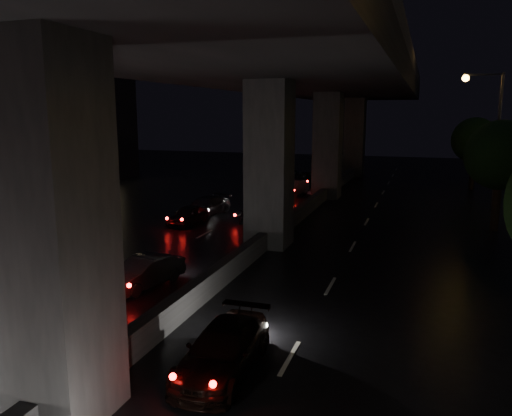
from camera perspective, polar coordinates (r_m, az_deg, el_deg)
The scene contains 15 objects.
ground at distance 20.43m, azimuth -2.70°, elevation -7.68°, with size 120.00×120.00×0.00m, color black.
viaduct at distance 24.17m, azimuth 1.61°, elevation 15.24°, with size 12.00×80.00×10.50m.
median_barrier at distance 24.85m, azimuth 1.51°, elevation -3.29°, with size 0.45×70.00×0.85m, color #313234.
tree_c at distance 30.35m, azimuth 26.16°, elevation 5.41°, with size 3.80×3.80×6.12m.
tree_d at distance 46.24m, azimuth 23.73°, elevation 7.08°, with size 3.80×3.80×6.12m.
streetlight_far at distance 36.23m, azimuth 25.13°, elevation 8.51°, with size 2.52×0.44×9.00m.
car_3 at distance 13.12m, azimuth -3.77°, elevation -15.88°, with size 1.64×4.03×1.17m, color black.
car_4 at distance 19.33m, azimuth -26.41°, elevation -7.86°, with size 1.40×4.01×1.32m, color black.
car_5 at distance 19.39m, azimuth -12.69°, elevation -7.17°, with size 1.22×3.51×1.16m, color black.
car_6 at distance 29.63m, azimuth -7.80°, elevation -0.81°, with size 1.32×3.28×1.12m, color black.
car_7 at distance 32.16m, azimuth -5.74°, elevation 0.21°, with size 1.65×4.06×1.18m, color black.
car_8 at distance 30.33m, azimuth -0.55°, elevation -0.49°, with size 1.26×3.13×1.07m, color black.
car_9 at distance 39.69m, azimuth 4.30°, elevation 2.27°, with size 1.28×3.67×1.21m, color #545049.
car_10 at distance 44.65m, azimuth 5.78°, elevation 3.24°, with size 2.12×4.59×1.28m, color black.
car_11 at distance 48.51m, azimuth 3.17°, elevation 3.81°, with size 1.91×4.15×1.15m, color black.
Camera 1 is at (7.13, -18.02, 6.48)m, focal length 35.00 mm.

